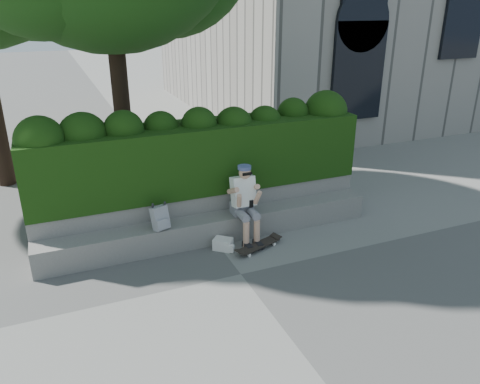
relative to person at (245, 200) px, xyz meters
name	(u,v)px	position (x,y,z in m)	size (l,w,h in m)	color
ground	(241,274)	(-0.51, -1.07, -0.75)	(80.00, 80.00, 0.00)	slate
bench_ledge	(214,228)	(-0.51, 0.18, -0.53)	(6.00, 0.45, 0.45)	gray
planter_wall	(205,210)	(-0.51, 0.66, -0.38)	(6.00, 0.50, 0.75)	gray
hedge	(200,157)	(-0.51, 0.88, 0.60)	(6.00, 1.00, 1.20)	black
person	(245,200)	(0.00, 0.00, 0.00)	(0.40, 0.76, 1.38)	gray
skateboard	(258,245)	(0.07, -0.45, -0.68)	(0.86, 0.47, 0.09)	black
backpack_plaid	(160,218)	(-1.48, 0.08, -0.11)	(0.27, 0.14, 0.39)	#B1B2B6
backpack_ground	(223,244)	(-0.49, -0.21, -0.65)	(0.31, 0.22, 0.20)	silver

